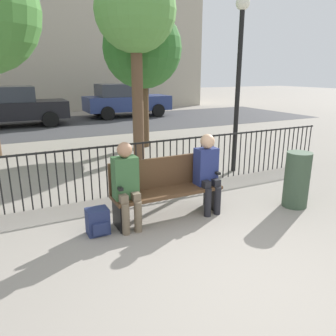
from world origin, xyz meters
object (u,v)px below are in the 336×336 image
object	(u,v)px
tree_1	(142,49)
backpack	(98,222)
park_bench	(166,186)
tree_0	(135,13)
seated_person_0	(126,182)
parked_car_0	(10,106)
lamp_post	(239,60)
seated_person_1	(207,169)
parked_car_1	(126,100)
trash_bin	(297,180)

from	to	relation	value
tree_1	backpack	bearing A→B (deg)	-119.18
park_bench	tree_0	xyz separation A→B (m)	(0.96, 3.53, 2.98)
seated_person_0	parked_car_0	size ratio (longest dim) A/B	0.30
tree_0	parked_car_0	bearing A→B (deg)	111.02
backpack	lamp_post	size ratio (longest dim) A/B	0.10
park_bench	parked_car_0	world-z (taller)	parked_car_0
seated_person_1	parked_car_1	xyz separation A→B (m)	(2.82, 11.76, 0.13)
backpack	lamp_post	bearing A→B (deg)	24.42
seated_person_0	parked_car_0	xyz separation A→B (m)	(-1.12, 10.81, 0.14)
park_bench	seated_person_1	distance (m)	0.71
seated_person_1	parked_car_0	bearing A→B (deg)	102.79
parked_car_0	park_bench	bearing A→B (deg)	-80.50
backpack	parked_car_0	distance (m)	10.84
tree_0	lamp_post	size ratio (longest dim) A/B	1.24
park_bench	seated_person_0	bearing A→B (deg)	-169.37
lamp_post	parked_car_1	distance (m)	10.31
tree_0	parked_car_1	world-z (taller)	tree_0
seated_person_1	parked_car_1	size ratio (longest dim) A/B	0.30
park_bench	lamp_post	distance (m)	3.45
seated_person_1	trash_bin	distance (m)	1.54
seated_person_1	trash_bin	size ratio (longest dim) A/B	1.36
tree_1	seated_person_0	bearing A→B (deg)	-115.12
park_bench	tree_1	xyz separation A→B (m)	(1.63, 4.78, 2.28)
backpack	parked_car_1	size ratio (longest dim) A/B	0.09
seated_person_1	tree_1	bearing A→B (deg)	78.88
parked_car_0	parked_car_1	distance (m)	5.36
backpack	trash_bin	size ratio (longest dim) A/B	0.40
backpack	tree_0	distance (m)	5.33
parked_car_0	parked_car_1	bearing A→B (deg)	10.27
seated_person_1	backpack	size ratio (longest dim) A/B	3.41
tree_0	trash_bin	distance (m)	5.25
parked_car_0	parked_car_1	size ratio (longest dim) A/B	1.00
backpack	tree_1	xyz separation A→B (m)	(2.73, 4.89, 2.59)
park_bench	trash_bin	world-z (taller)	trash_bin
backpack	parked_car_0	size ratio (longest dim) A/B	0.09
park_bench	tree_0	distance (m)	4.72
tree_1	trash_bin	xyz separation A→B (m)	(0.47, -5.39, -2.31)
lamp_post	tree_1	bearing A→B (deg)	104.10
park_bench	tree_1	world-z (taller)	tree_1
lamp_post	trash_bin	size ratio (longest dim) A/B	3.92
parked_car_1	seated_person_0	bearing A→B (deg)	-109.47
park_bench	parked_car_1	world-z (taller)	parked_car_1
seated_person_1	parked_car_0	distance (m)	11.08
seated_person_1	parked_car_0	xyz separation A→B (m)	(-2.45, 10.81, 0.13)
parked_car_1	tree_0	bearing A→B (deg)	-107.32
seated_person_1	parked_car_1	world-z (taller)	parked_car_1
backpack	trash_bin	world-z (taller)	trash_bin
trash_bin	seated_person_1	bearing A→B (deg)	161.29
seated_person_0	lamp_post	distance (m)	3.91
seated_person_1	tree_0	xyz separation A→B (m)	(0.29, 3.66, 2.77)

